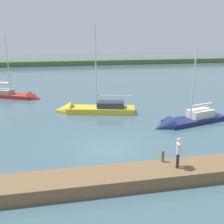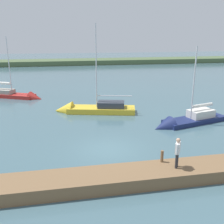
{
  "view_description": "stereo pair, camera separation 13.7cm",
  "coord_description": "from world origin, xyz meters",
  "px_view_note": "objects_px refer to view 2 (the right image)",
  "views": [
    {
      "loc": [
        2.84,
        15.71,
        7.39
      ],
      "look_at": [
        -0.98,
        -3.85,
        1.47
      ],
      "focal_mm": 41.57,
      "sensor_mm": 36.0,
      "label": 1
    },
    {
      "loc": [
        2.71,
        15.74,
        7.39
      ],
      "look_at": [
        -0.98,
        -3.85,
        1.47
      ],
      "focal_mm": 41.57,
      "sensor_mm": 36.0,
      "label": 2
    }
  ],
  "objects_px": {
    "mooring_post_near": "(162,156)",
    "sailboat_far_right": "(16,96)",
    "person_on_dock": "(178,151)",
    "sailboat_outer_mooring": "(185,123)",
    "sailboat_inner_slip": "(90,110)"
  },
  "relations": [
    {
      "from": "sailboat_far_right",
      "to": "sailboat_outer_mooring",
      "type": "distance_m",
      "value": 20.77
    },
    {
      "from": "mooring_post_near",
      "to": "person_on_dock",
      "type": "distance_m",
      "value": 1.09
    },
    {
      "from": "person_on_dock",
      "to": "sailboat_far_right",
      "type": "bearing_deg",
      "value": 150.62
    },
    {
      "from": "mooring_post_near",
      "to": "sailboat_inner_slip",
      "type": "height_order",
      "value": "sailboat_inner_slip"
    },
    {
      "from": "mooring_post_near",
      "to": "sailboat_far_right",
      "type": "xyz_separation_m",
      "value": [
        10.99,
        -20.63,
        -0.88
      ]
    },
    {
      "from": "mooring_post_near",
      "to": "sailboat_inner_slip",
      "type": "relative_size",
      "value": 0.07
    },
    {
      "from": "sailboat_outer_mooring",
      "to": "sailboat_inner_slip",
      "type": "bearing_deg",
      "value": -48.64
    },
    {
      "from": "person_on_dock",
      "to": "sailboat_outer_mooring",
      "type": "bearing_deg",
      "value": 93.26
    },
    {
      "from": "sailboat_far_right",
      "to": "person_on_dock",
      "type": "height_order",
      "value": "sailboat_far_right"
    },
    {
      "from": "sailboat_inner_slip",
      "to": "person_on_dock",
      "type": "relative_size",
      "value": 5.65
    },
    {
      "from": "sailboat_far_right",
      "to": "person_on_dock",
      "type": "bearing_deg",
      "value": -36.17
    },
    {
      "from": "sailboat_outer_mooring",
      "to": "person_on_dock",
      "type": "distance_m",
      "value": 9.52
    },
    {
      "from": "sailboat_far_right",
      "to": "person_on_dock",
      "type": "distance_m",
      "value": 24.31
    },
    {
      "from": "mooring_post_near",
      "to": "sailboat_inner_slip",
      "type": "bearing_deg",
      "value": -78.21
    },
    {
      "from": "mooring_post_near",
      "to": "sailboat_outer_mooring",
      "type": "relative_size",
      "value": 0.09
    }
  ]
}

